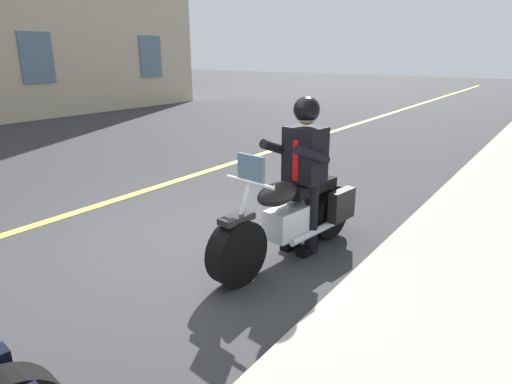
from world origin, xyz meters
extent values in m
plane|color=#333335|center=(0.00, 0.00, 0.00)|extent=(80.00, 80.00, 0.00)
cube|color=#E5DB4C|center=(0.00, -2.00, 0.01)|extent=(60.00, 0.16, 0.01)
cylinder|color=black|center=(0.35, 1.07, 0.33)|extent=(0.68, 0.28, 0.66)
cylinder|color=black|center=(-1.19, 1.26, 0.33)|extent=(0.68, 0.28, 0.66)
cube|color=silver|center=(-0.45, 1.17, 0.42)|extent=(0.59, 0.35, 0.32)
ellipsoid|color=black|center=(-0.25, 1.14, 0.78)|extent=(0.59, 0.35, 0.24)
cube|color=black|center=(-0.79, 1.21, 0.74)|extent=(0.73, 0.36, 0.12)
cube|color=black|center=(-1.11, 1.47, 0.48)|extent=(0.41, 0.17, 0.36)
cube|color=black|center=(-1.17, 1.03, 0.48)|extent=(0.41, 0.17, 0.36)
cylinder|color=silver|center=(0.33, 1.07, 0.60)|extent=(0.35, 0.09, 0.76)
cylinder|color=silver|center=(0.17, 1.09, 1.00)|extent=(0.11, 0.60, 0.04)
cube|color=black|center=(0.35, 1.07, 0.68)|extent=(0.38, 0.20, 0.06)
cylinder|color=silver|center=(-0.72, 1.36, 0.26)|extent=(0.90, 0.19, 0.08)
cube|color=slate|center=(0.15, 1.09, 1.12)|extent=(0.08, 0.32, 0.28)
cylinder|color=black|center=(-0.68, 1.32, 0.42)|extent=(0.14, 0.14, 0.84)
cube|color=black|center=(-0.62, 1.31, 0.05)|extent=(0.27, 0.14, 0.10)
cylinder|color=black|center=(-0.71, 1.08, 0.42)|extent=(0.14, 0.14, 0.84)
cube|color=black|center=(-0.65, 1.07, 0.05)|extent=(0.27, 0.14, 0.10)
cube|color=black|center=(-0.69, 1.20, 1.12)|extent=(0.37, 0.44, 0.60)
cube|color=red|center=(-0.54, 1.18, 1.08)|extent=(0.03, 0.07, 0.44)
cylinder|color=black|center=(-0.49, 1.39, 1.18)|extent=(0.56, 0.17, 0.28)
cylinder|color=black|center=(-0.54, 0.96, 1.18)|extent=(0.56, 0.17, 0.28)
sphere|color=tan|center=(-0.69, 1.20, 1.55)|extent=(0.22, 0.22, 0.22)
sphere|color=black|center=(-0.69, 1.20, 1.60)|extent=(0.28, 0.28, 0.28)
cube|color=slate|center=(-9.26, -10.97, 2.00)|extent=(1.10, 0.06, 1.60)
cube|color=slate|center=(-4.47, -10.97, 2.00)|extent=(1.10, 0.06, 1.60)
camera|label=1|loc=(3.34, 3.45, 2.17)|focal=30.54mm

